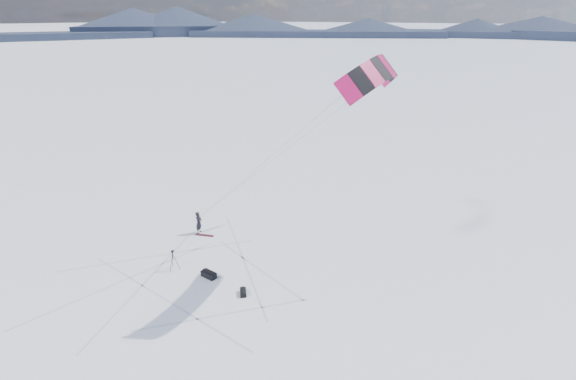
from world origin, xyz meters
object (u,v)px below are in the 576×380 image
Objects in this scene: tripod at (173,257)px; snowkiter at (200,233)px; gear_bag_b at (243,292)px; snowboard at (204,235)px; gear_bag_a at (209,274)px.

snowkiter is at bearing 82.51° from tripod.
snowboard is at bearing -160.90° from gear_bag_b.
tripod is at bearing -90.64° from snowboard.
gear_bag_a is at bearing -63.52° from snowboard.
gear_bag_a is (3.97, -3.56, 0.17)m from snowboard.
tripod is 5.25m from gear_bag_b.
gear_bag_a reaches higher than snowboard.
tripod reaches higher than gear_bag_a.
gear_bag_a is (2.36, 0.63, -0.69)m from tripod.
snowkiter is 1.72× the size of gear_bag_a.
gear_bag_b is at bearing -137.61° from snowkiter.
tripod reaches higher than snowkiter.
tripod reaches higher than snowboard.
snowboard is 1.01× the size of tripod.
snowboard is 1.85× the size of gear_bag_b.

